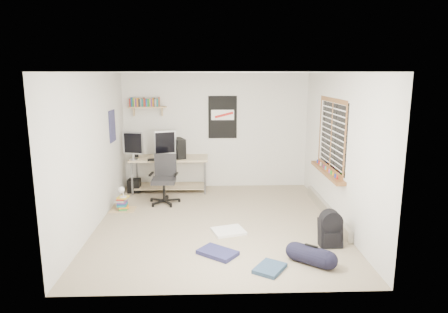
{
  "coord_description": "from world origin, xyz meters",
  "views": [
    {
      "loc": [
        -0.11,
        -6.41,
        2.49
      ],
      "look_at": [
        0.11,
        0.26,
        1.09
      ],
      "focal_mm": 32.0,
      "sensor_mm": 36.0,
      "label": 1
    }
  ],
  "objects_px": {
    "backpack": "(330,232)",
    "duffel_bag": "(311,254)",
    "office_chair": "(164,179)",
    "desk": "(170,174)",
    "book_stack": "(123,202)"
  },
  "relations": [
    {
      "from": "office_chair",
      "to": "duffel_bag",
      "type": "height_order",
      "value": "office_chair"
    },
    {
      "from": "duffel_bag",
      "to": "book_stack",
      "type": "relative_size",
      "value": 1.2
    },
    {
      "from": "desk",
      "to": "backpack",
      "type": "height_order",
      "value": "desk"
    },
    {
      "from": "backpack",
      "to": "book_stack",
      "type": "distance_m",
      "value": 3.77
    },
    {
      "from": "office_chair",
      "to": "backpack",
      "type": "distance_m",
      "value": 3.36
    },
    {
      "from": "office_chair",
      "to": "backpack",
      "type": "relative_size",
      "value": 2.21
    },
    {
      "from": "desk",
      "to": "book_stack",
      "type": "distance_m",
      "value": 1.46
    },
    {
      "from": "desk",
      "to": "duffel_bag",
      "type": "xyz_separation_m",
      "value": [
        2.2,
        -3.48,
        -0.22
      ]
    },
    {
      "from": "duffel_bag",
      "to": "backpack",
      "type": "bearing_deg",
      "value": 92.47
    },
    {
      "from": "desk",
      "to": "backpack",
      "type": "bearing_deg",
      "value": -37.23
    },
    {
      "from": "desk",
      "to": "backpack",
      "type": "distance_m",
      "value": 3.91
    },
    {
      "from": "desk",
      "to": "office_chair",
      "type": "height_order",
      "value": "office_chair"
    },
    {
      "from": "office_chair",
      "to": "duffel_bag",
      "type": "xyz_separation_m",
      "value": [
        2.23,
        -2.62,
        -0.35
      ]
    },
    {
      "from": "backpack",
      "to": "duffel_bag",
      "type": "distance_m",
      "value": 0.72
    },
    {
      "from": "desk",
      "to": "backpack",
      "type": "xyz_separation_m",
      "value": [
        2.62,
        -2.9,
        -0.16
      ]
    }
  ]
}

